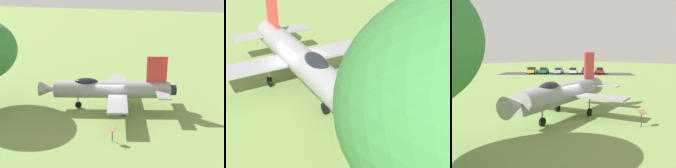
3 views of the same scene
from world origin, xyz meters
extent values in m
plane|color=#75934C|center=(0.00, 0.00, 0.00)|extent=(200.00, 200.00, 0.00)
cylinder|color=gray|center=(0.00, 0.00, 1.87)|extent=(10.49, 4.48, 1.56)
cone|color=gray|center=(-5.60, -1.66, 1.87)|extent=(1.91, 1.73, 1.33)
cylinder|color=black|center=(5.26, 1.56, 1.87)|extent=(0.84, 1.07, 0.94)
ellipsoid|color=black|center=(-2.21, -0.66, 2.53)|extent=(2.37, 1.49, 0.84)
cube|color=red|center=(3.82, 1.13, 3.81)|extent=(1.77, 0.65, 2.32)
cube|color=gray|center=(1.27, -2.43, 1.67)|extent=(2.65, 4.13, 0.16)
cube|color=gray|center=(-0.26, 2.73, 1.67)|extent=(2.65, 4.13, 0.16)
cube|color=gray|center=(4.70, -0.36, 2.02)|extent=(1.57, 2.04, 0.10)
cube|color=gray|center=(3.74, 2.86, 2.02)|extent=(1.57, 2.04, 0.10)
cylinder|color=#A5A8AD|center=(-3.01, -0.89, 1.01)|extent=(0.12, 0.12, 1.41)
cylinder|color=black|center=(-3.01, -0.89, 0.30)|extent=(0.63, 0.34, 0.60)
cylinder|color=#A5A8AD|center=(1.43, -1.12, 1.01)|extent=(0.12, 0.12, 1.41)
cylinder|color=black|center=(1.43, -1.12, 0.30)|extent=(0.63, 0.34, 0.60)
cylinder|color=#A5A8AD|center=(0.58, 1.72, 1.01)|extent=(0.12, 0.12, 1.41)
cylinder|color=black|center=(0.58, 1.72, 0.30)|extent=(0.63, 0.34, 0.60)
cylinder|color=#333333|center=(1.78, -5.46, 0.45)|extent=(0.06, 0.06, 0.90)
cube|color=olive|center=(1.78, -5.46, 1.02)|extent=(0.69, 0.57, 0.25)
camera|label=1|loc=(7.20, -22.27, 10.94)|focal=44.21mm
camera|label=2|loc=(-17.20, 1.63, 9.42)|focal=53.68mm
camera|label=3|loc=(-13.26, -14.42, 4.94)|focal=41.32mm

